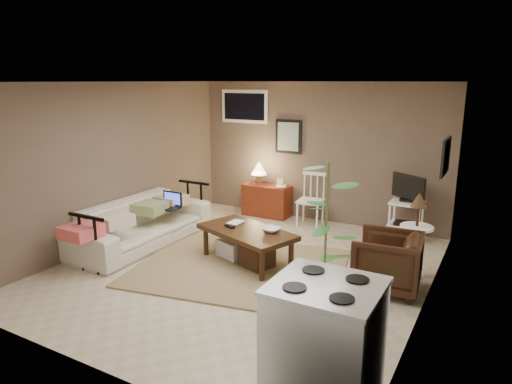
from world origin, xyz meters
The scene contains 20 objects.
floor centered at (0.00, 0.00, 0.00)m, with size 5.00×5.00×0.00m, color #C1B293.
art_back centered at (-0.55, 2.48, 1.45)m, with size 0.50×0.03×0.60m, color black.
art_right centered at (2.23, 1.05, 1.52)m, with size 0.03×0.60×0.45m, color black.
window centered at (-1.45, 2.48, 1.95)m, with size 0.96×0.03×0.60m, color white.
rug centered at (-0.04, -0.04, 0.01)m, with size 2.65×2.12×0.03m, color #957D56.
coffee_table centered at (-0.06, 0.15, 0.28)m, with size 1.49×1.08×0.51m.
sofa centered at (-1.80, 0.03, 0.45)m, with size 2.30×0.67×0.90m, color beige.
sofa_pillows centered at (-1.74, -0.23, 0.55)m, with size 0.44×2.19×0.15m, color beige, non-canonical shape.
sofa_end_rails centered at (-1.67, 0.03, 0.39)m, with size 0.62×2.30×0.77m, color black, non-canonical shape.
laptop centered at (-1.58, 0.43, 0.58)m, with size 0.35×0.26×0.24m.
red_console centered at (-0.88, 2.27, 0.34)m, with size 0.86×0.38×0.99m.
spindle_chair centered at (0.04, 2.14, 0.42)m, with size 0.44×0.44×0.90m.
tv_stand centered at (1.62, 2.13, 0.55)m, with size 0.55×0.40×1.04m.
side_table centered at (1.99, 0.86, 0.67)m, with size 0.40×0.40×1.08m.
armchair centered at (1.78, 0.28, 0.38)m, with size 0.73×0.69×0.76m, color black.
potted_plant centered at (1.41, -0.80, 0.90)m, with size 0.42×0.42×1.70m.
stove centered at (1.86, -1.97, 0.50)m, with size 0.78×0.72×1.01m.
bowl centered at (0.27, 0.23, 0.60)m, with size 0.23×0.06×0.23m, color #36200E.
book_table centered at (-0.42, 0.32, 0.60)m, with size 0.18×0.02×0.24m, color #36200E.
book_console centered at (-0.66, 2.24, 0.69)m, with size 0.17×0.02×0.23m, color #36200E.
Camera 1 is at (2.88, -4.84, 2.42)m, focal length 32.00 mm.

